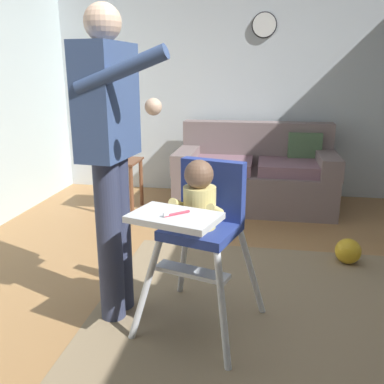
{
  "coord_description": "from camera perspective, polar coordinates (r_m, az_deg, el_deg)",
  "views": [
    {
      "loc": [
        0.22,
        -2.2,
        1.38
      ],
      "look_at": [
        -0.12,
        -0.19,
        0.8
      ],
      "focal_mm": 39.17,
      "sensor_mm": 36.0,
      "label": 1
    }
  ],
  "objects": [
    {
      "name": "ground",
      "position": [
        2.63,
        3.52,
        -16.96
      ],
      "size": [
        5.93,
        6.9,
        0.1
      ],
      "primitive_type": "cube",
      "color": "#A27344"
    },
    {
      "name": "side_table",
      "position": [
        4.36,
        -9.77,
        2.51
      ],
      "size": [
        0.4,
        0.4,
        0.52
      ],
      "color": "brown",
      "rests_on": "ground"
    },
    {
      "name": "wall_far",
      "position": [
        4.88,
        7.42,
        15.67
      ],
      "size": [
        5.13,
        0.06,
        2.72
      ],
      "primitive_type": "cube",
      "color": "silver",
      "rests_on": "ground"
    },
    {
      "name": "high_chair",
      "position": [
        2.2,
        1.24,
        -2.98
      ],
      "size": [
        0.74,
        0.83,
        0.96
      ],
      "rotation": [
        0.0,
        0.0,
        -1.86
      ],
      "color": "white",
      "rests_on": "ground"
    },
    {
      "name": "toy_ball",
      "position": [
        3.36,
        20.48,
        -7.55
      ],
      "size": [
        0.19,
        0.19,
        0.19
      ],
      "primitive_type": "sphere",
      "color": "gold",
      "rests_on": "ground"
    },
    {
      "name": "wall_clock",
      "position": [
        4.86,
        9.81,
        21.49
      ],
      "size": [
        0.27,
        0.04,
        0.27
      ],
      "color": "white"
    },
    {
      "name": "sippy_cup",
      "position": [
        4.31,
        -9.62,
        4.96
      ],
      "size": [
        0.07,
        0.07,
        0.1
      ],
      "primitive_type": "cylinder",
      "color": "orange",
      "rests_on": "side_table"
    },
    {
      "name": "couch",
      "position": [
        4.48,
        8.63,
        2.33
      ],
      "size": [
        1.63,
        0.86,
        0.86
      ],
      "rotation": [
        0.0,
        0.0,
        -1.57
      ],
      "color": "slate",
      "rests_on": "ground"
    },
    {
      "name": "adult_standing",
      "position": [
        2.3,
        -11.0,
        5.51
      ],
      "size": [
        0.51,
        0.53,
        1.71
      ],
      "rotation": [
        0.0,
        0.0,
        -0.11
      ],
      "color": "#343A55",
      "rests_on": "ground"
    },
    {
      "name": "area_rug",
      "position": [
        2.19,
        8.39,
        -23.11
      ],
      "size": [
        1.93,
        2.98,
        0.01
      ],
      "primitive_type": "cube",
      "color": "#8D785A",
      "rests_on": "ground"
    }
  ]
}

